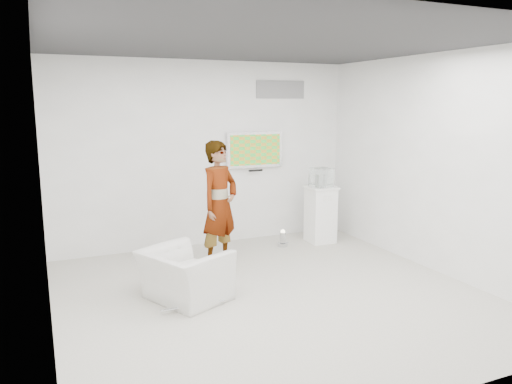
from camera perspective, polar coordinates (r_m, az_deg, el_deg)
room at (r=5.88m, az=1.82°, el=2.04°), size 5.01×5.01×3.00m
tv at (r=8.44m, az=-0.17°, el=4.86°), size 1.00×0.08×0.60m
logo_decal at (r=8.65m, az=2.82°, el=11.61°), size 0.90×0.02×0.30m
person at (r=7.08m, az=-4.18°, el=-1.46°), size 0.79×0.71×1.81m
armchair at (r=6.08m, az=-8.15°, el=-9.39°), size 1.15×1.21×0.62m
pedestal at (r=8.48m, az=7.38°, el=-2.54°), size 0.48×0.48×0.95m
floor_uplight at (r=8.24m, az=3.08°, el=-5.31°), size 0.19×0.19×0.27m
vitrine at (r=8.37m, az=7.48°, el=1.67°), size 0.35×0.35×0.31m
console at (r=8.38m, az=7.47°, el=1.31°), size 0.09×0.15×0.20m
wii_remote at (r=7.25m, az=-3.87°, el=4.63°), size 0.07×0.13×0.03m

